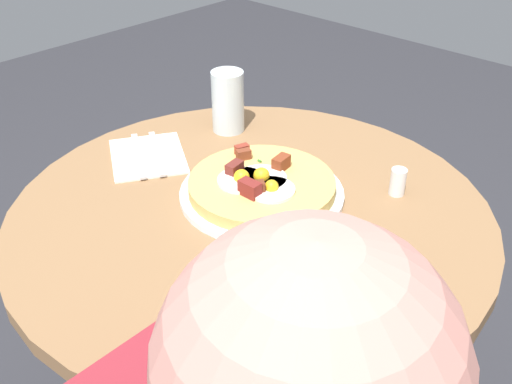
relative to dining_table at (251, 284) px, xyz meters
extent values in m
cylinder|color=olive|center=(0.00, 0.00, 0.16)|extent=(0.83, 0.83, 0.03)
cylinder|color=#333338|center=(0.00, 0.00, -0.21)|extent=(0.10, 0.10, 0.71)
sphere|color=tan|center=(0.44, -0.41, 0.47)|extent=(0.19, 0.19, 0.19)
cylinder|color=maroon|center=(0.24, -0.22, 0.21)|extent=(0.23, 0.24, 0.07)
cylinder|color=white|center=(-0.01, 0.04, 0.18)|extent=(0.29, 0.29, 0.01)
cylinder|color=#D4B35C|center=(-0.01, 0.04, 0.20)|extent=(0.26, 0.26, 0.02)
cylinder|color=white|center=(0.03, 0.02, 0.21)|extent=(0.08, 0.08, 0.01)
sphere|color=yellow|center=(0.03, 0.02, 0.22)|extent=(0.02, 0.02, 0.02)
cylinder|color=white|center=(-0.03, 0.01, 0.21)|extent=(0.08, 0.08, 0.01)
sphere|color=yellow|center=(-0.03, 0.01, 0.22)|extent=(0.03, 0.03, 0.03)
cylinder|color=white|center=(-0.01, 0.04, 0.21)|extent=(0.09, 0.09, 0.01)
sphere|color=yellow|center=(-0.01, 0.04, 0.22)|extent=(0.03, 0.03, 0.03)
cube|color=maroon|center=(-0.06, 0.02, 0.22)|extent=(0.02, 0.04, 0.02)
cube|color=maroon|center=(0.01, -0.01, 0.22)|extent=(0.04, 0.02, 0.03)
cube|color=brown|center=(-0.01, 0.09, 0.22)|extent=(0.02, 0.04, 0.02)
cube|color=maroon|center=(-0.10, 0.08, 0.22)|extent=(0.02, 0.03, 0.02)
cube|color=brown|center=(-0.08, 0.07, 0.22)|extent=(0.02, 0.03, 0.02)
cube|color=brown|center=(0.01, 0.00, 0.22)|extent=(0.03, 0.04, 0.02)
cube|color=#387F2D|center=(0.00, 0.04, 0.21)|extent=(0.01, 0.00, 0.00)
cube|color=#387F2D|center=(0.03, 0.03, 0.21)|extent=(0.01, 0.00, 0.00)
cube|color=#387F2D|center=(0.00, 0.08, 0.21)|extent=(0.01, 0.01, 0.00)
cube|color=#387F2D|center=(0.05, 0.00, 0.21)|extent=(0.01, 0.00, 0.00)
cube|color=#387F2D|center=(-0.05, 0.08, 0.21)|extent=(0.01, 0.00, 0.00)
cylinder|color=white|center=(0.14, -0.17, 0.18)|extent=(0.17, 0.17, 0.01)
cube|color=white|center=(-0.27, -0.01, 0.18)|extent=(0.22, 0.21, 0.00)
cube|color=silver|center=(-0.26, 0.01, 0.18)|extent=(0.16, 0.11, 0.00)
cube|color=silver|center=(-0.28, -0.03, 0.18)|extent=(0.16, 0.11, 0.00)
cylinder|color=silver|center=(-0.24, 0.18, 0.24)|extent=(0.07, 0.07, 0.13)
cylinder|color=white|center=(0.16, 0.21, 0.20)|extent=(0.03, 0.03, 0.05)
cylinder|color=#3F3833|center=(0.27, 0.02, 0.20)|extent=(0.03, 0.03, 0.06)
camera|label=1|loc=(0.58, -0.61, 0.75)|focal=41.36mm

